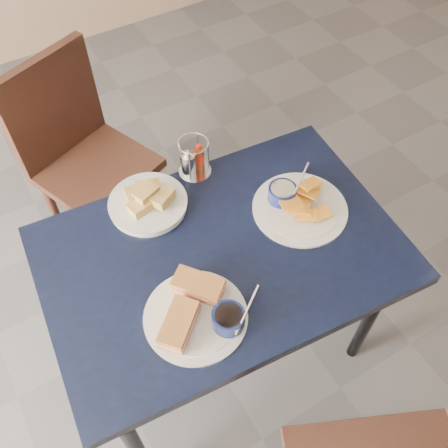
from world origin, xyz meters
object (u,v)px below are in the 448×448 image
plantain_plate (295,203)px  condiment_caddy (193,160)px  chair_far (86,144)px  dining_table (222,265)px  bread_basket (148,201)px  sandwich_plate (199,311)px

plantain_plate → condiment_caddy: size_ratio=2.22×
chair_far → plantain_plate: (0.43, -0.86, 0.25)m
chair_far → condiment_caddy: chair_far is taller
plantain_plate → condiment_caddy: 0.36m
dining_table → bread_basket: 0.31m
sandwich_plate → bread_basket: 0.42m
chair_far → plantain_plate: chair_far is taller
chair_far → bread_basket: (0.03, -0.62, 0.26)m
dining_table → bread_basket: (-0.11, 0.27, 0.10)m
sandwich_plate → condiment_caddy: condiment_caddy is taller
sandwich_plate → bread_basket: size_ratio=1.25×
dining_table → plantain_plate: plantain_plate is taller
dining_table → sandwich_plate: bearing=-137.5°
plantain_plate → bread_basket: bearing=149.0°
chair_far → bread_basket: size_ratio=3.67×
chair_far → condiment_caddy: size_ratio=6.66×
sandwich_plate → bread_basket: (0.05, 0.42, 0.00)m
chair_far → dining_table: bearing=-80.9°
dining_table → plantain_plate: (0.29, 0.03, 0.10)m
dining_table → condiment_caddy: 0.36m
sandwich_plate → condiment_caddy: bearing=62.9°
sandwich_plate → chair_far: bearing=88.9°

